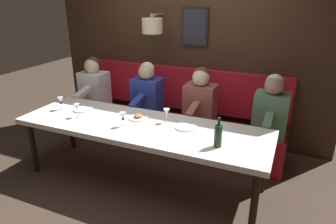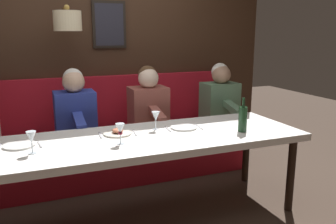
# 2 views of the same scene
# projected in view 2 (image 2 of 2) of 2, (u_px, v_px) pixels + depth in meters

# --- Properties ---
(ground_plane) EXTENTS (12.00, 12.00, 0.00)m
(ground_plane) POSITION_uv_depth(u_px,v_px,m) (137.00, 219.00, 3.05)
(ground_plane) COLOR #423328
(dining_table) EXTENTS (0.90, 2.87, 0.74)m
(dining_table) POSITION_uv_depth(u_px,v_px,m) (136.00, 144.00, 2.90)
(dining_table) COLOR white
(dining_table) RESTS_ON ground_plane
(banquette_bench) EXTENTS (0.52, 3.07, 0.45)m
(banquette_bench) POSITION_uv_depth(u_px,v_px,m) (113.00, 161.00, 3.81)
(banquette_bench) COLOR red
(banquette_bench) RESTS_ON ground_plane
(back_wall_panel) EXTENTS (0.59, 4.27, 2.90)m
(back_wall_panel) POSITION_uv_depth(u_px,v_px,m) (98.00, 52.00, 4.07)
(back_wall_panel) COLOR #382316
(back_wall_panel) RESTS_ON ground_plane
(diner_nearest) EXTENTS (0.60, 0.40, 0.79)m
(diner_nearest) POSITION_uv_depth(u_px,v_px,m) (220.00, 99.00, 4.13)
(diner_nearest) COLOR #567A5B
(diner_nearest) RESTS_ON banquette_bench
(diner_near) EXTENTS (0.60, 0.40, 0.79)m
(diner_near) POSITION_uv_depth(u_px,v_px,m) (148.00, 105.00, 3.81)
(diner_near) COLOR #934C42
(diner_near) RESTS_ON banquette_bench
(diner_middle) EXTENTS (0.60, 0.40, 0.79)m
(diner_middle) POSITION_uv_depth(u_px,v_px,m) (75.00, 111.00, 3.53)
(diner_middle) COLOR #283893
(diner_middle) RESTS_ON banquette_bench
(place_setting_0) EXTENTS (0.24, 0.33, 0.01)m
(place_setting_0) POSITION_uv_depth(u_px,v_px,m) (19.00, 145.00, 2.66)
(place_setting_0) COLOR white
(place_setting_0) RESTS_ON dining_table
(place_setting_1) EXTENTS (0.24, 0.32, 0.05)m
(place_setting_1) POSITION_uv_depth(u_px,v_px,m) (118.00, 133.00, 2.97)
(place_setting_1) COLOR silver
(place_setting_1) RESTS_ON dining_table
(place_setting_2) EXTENTS (0.24, 0.32, 0.01)m
(place_setting_2) POSITION_uv_depth(u_px,v_px,m) (184.00, 127.00, 3.16)
(place_setting_2) COLOR white
(place_setting_2) RESTS_ON dining_table
(wine_glass_0) EXTENTS (0.07, 0.07, 0.16)m
(wine_glass_0) POSITION_uv_depth(u_px,v_px,m) (156.00, 117.00, 3.10)
(wine_glass_0) COLOR silver
(wine_glass_0) RESTS_ON dining_table
(wine_glass_1) EXTENTS (0.07, 0.07, 0.16)m
(wine_glass_1) POSITION_uv_depth(u_px,v_px,m) (120.00, 130.00, 2.69)
(wine_glass_1) COLOR silver
(wine_glass_1) RESTS_ON dining_table
(wine_glass_3) EXTENTS (0.07, 0.07, 0.16)m
(wine_glass_3) POSITION_uv_depth(u_px,v_px,m) (31.00, 138.00, 2.48)
(wine_glass_3) COLOR silver
(wine_glass_3) RESTS_ON dining_table
(wine_bottle) EXTENTS (0.08, 0.08, 0.30)m
(wine_bottle) POSITION_uv_depth(u_px,v_px,m) (243.00, 119.00, 3.04)
(wine_bottle) COLOR #19381E
(wine_bottle) RESTS_ON dining_table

